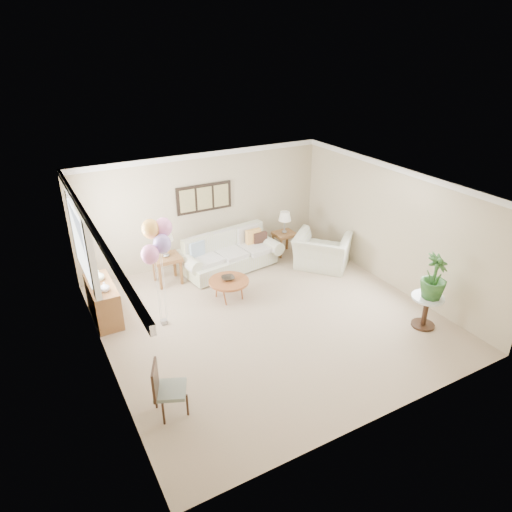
# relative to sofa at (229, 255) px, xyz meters

# --- Properties ---
(ground_plane) EXTENTS (6.00, 6.00, 0.00)m
(ground_plane) POSITION_rel_sofa_xyz_m (-0.24, -2.22, -0.34)
(ground_plane) COLOR tan
(room_shell) EXTENTS (6.04, 6.04, 2.60)m
(room_shell) POSITION_rel_sofa_xyz_m (-0.35, -2.13, 1.28)
(room_shell) COLOR #BCAC8F
(room_shell) RESTS_ON ground
(wall_art_triptych) EXTENTS (1.35, 0.06, 0.65)m
(wall_art_triptych) POSITION_rel_sofa_xyz_m (-0.24, 0.74, 1.21)
(wall_art_triptych) COLOR black
(wall_art_triptych) RESTS_ON ground
(sofa) EXTENTS (2.47, 1.16, 0.87)m
(sofa) POSITION_rel_sofa_xyz_m (0.00, 0.00, 0.00)
(sofa) COLOR silver
(sofa) RESTS_ON ground
(end_table_left) EXTENTS (0.59, 0.53, 0.64)m
(end_table_left) POSITION_rel_sofa_xyz_m (-1.48, 0.03, 0.19)
(end_table_left) COLOR #8D5F3D
(end_table_left) RESTS_ON ground
(end_table_right) EXTENTS (0.51, 0.47, 0.56)m
(end_table_right) POSITION_rel_sofa_xyz_m (1.55, 0.08, 0.13)
(end_table_right) COLOR #8D5F3D
(end_table_right) RESTS_ON ground
(lamp_left) EXTENTS (0.36, 0.36, 0.64)m
(lamp_left) POSITION_rel_sofa_xyz_m (-1.48, 0.03, 0.78)
(lamp_left) COLOR gray
(lamp_left) RESTS_ON end_table_left
(lamp_right) EXTENTS (0.31, 0.31, 0.54)m
(lamp_right) POSITION_rel_sofa_xyz_m (1.55, 0.08, 0.63)
(lamp_right) COLOR gray
(lamp_right) RESTS_ON end_table_right
(coffee_table) EXTENTS (0.83, 0.83, 0.42)m
(coffee_table) POSITION_rel_sofa_xyz_m (-0.59, -1.22, 0.04)
(coffee_table) COLOR brown
(coffee_table) RESTS_ON ground
(decor_bowl) EXTENTS (0.32, 0.32, 0.07)m
(decor_bowl) POSITION_rel_sofa_xyz_m (-0.59, -1.18, 0.11)
(decor_bowl) COLOR black
(decor_bowl) RESTS_ON coffee_table
(armchair) EXTENTS (1.60, 1.62, 0.79)m
(armchair) POSITION_rel_sofa_xyz_m (1.93, -0.96, 0.05)
(armchair) COLOR silver
(armchair) RESTS_ON ground
(side_table) EXTENTS (0.59, 0.59, 0.64)m
(side_table) POSITION_rel_sofa_xyz_m (2.16, -3.88, 0.14)
(side_table) COLOR silver
(side_table) RESTS_ON ground
(potted_plant) EXTENTS (0.59, 0.59, 0.84)m
(potted_plant) POSITION_rel_sofa_xyz_m (2.19, -3.91, 0.71)
(potted_plant) COLOR #21501F
(potted_plant) RESTS_ON side_table
(accent_chair) EXTENTS (0.58, 0.58, 0.90)m
(accent_chair) POSITION_rel_sofa_xyz_m (-2.77, -3.68, 0.13)
(accent_chair) COLOR gray
(accent_chair) RESTS_ON ground
(credenza) EXTENTS (0.46, 1.20, 0.74)m
(credenza) POSITION_rel_sofa_xyz_m (-3.00, -0.72, 0.03)
(credenza) COLOR #8D5F3D
(credenza) RESTS_ON ground
(vase_white) EXTENTS (0.20, 0.20, 0.19)m
(vase_white) POSITION_rel_sofa_xyz_m (-2.98, -1.03, 0.49)
(vase_white) COLOR silver
(vase_white) RESTS_ON credenza
(vase_sage) EXTENTS (0.26, 0.26, 0.21)m
(vase_sage) POSITION_rel_sofa_xyz_m (-2.98, -0.55, 0.50)
(vase_sage) COLOR beige
(vase_sage) RESTS_ON credenza
(balloon_cluster) EXTENTS (0.66, 0.57, 2.09)m
(balloon_cluster) POSITION_rel_sofa_xyz_m (-2.06, -1.46, 1.40)
(balloon_cluster) COLOR gray
(balloon_cluster) RESTS_ON ground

